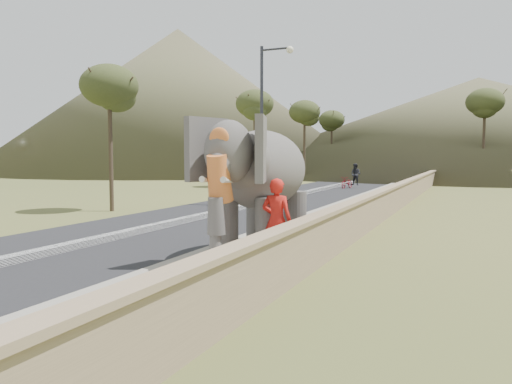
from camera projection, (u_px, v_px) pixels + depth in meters
ground at (271, 251)px, 13.48m from camera, size 160.00×160.00×0.00m
road at (253, 207)px, 24.61m from camera, size 7.00×120.00×0.03m
median at (253, 205)px, 24.61m from camera, size 0.35×120.00×0.22m
walkway at (354, 210)px, 22.59m from camera, size 3.00×120.00×0.15m
parapet at (391, 201)px, 21.89m from camera, size 0.30×120.00×1.10m
lamppost at (267, 109)px, 25.08m from camera, size 1.76×0.36×8.00m
signboard at (265, 174)px, 24.56m from camera, size 0.60×0.08×2.40m
hill_left at (179, 100)px, 78.11m from camera, size 60.00×60.00×22.00m
hill_far at (477, 125)px, 74.79m from camera, size 80.00×80.00×14.00m
elephant_and_man at (263, 187)px, 12.78m from camera, size 2.46×4.50×3.23m
motorcyclist at (351, 179)px, 37.71m from camera, size 1.58×1.75×1.90m
trees at (435, 138)px, 41.61m from camera, size 40.99×42.73×8.94m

